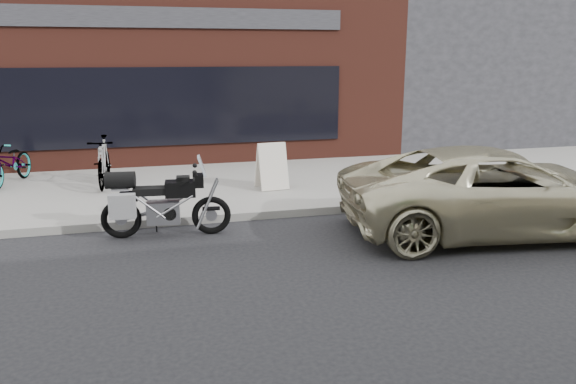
{
  "coord_description": "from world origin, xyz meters",
  "views": [
    {
      "loc": [
        -2.32,
        -5.88,
        3.02
      ],
      "look_at": [
        -0.09,
        2.64,
        0.85
      ],
      "focal_mm": 35.0,
      "sensor_mm": 36.0,
      "label": 1
    }
  ],
  "objects_px": {
    "motorcycle": "(157,203)",
    "minivan": "(496,191)",
    "bicycle_front": "(10,163)",
    "bicycle_rear": "(104,162)",
    "sandwich_sign": "(272,166)"
  },
  "relations": [
    {
      "from": "motorcycle",
      "to": "sandwich_sign",
      "type": "height_order",
      "value": "motorcycle"
    },
    {
      "from": "motorcycle",
      "to": "bicycle_rear",
      "type": "height_order",
      "value": "motorcycle"
    },
    {
      "from": "minivan",
      "to": "sandwich_sign",
      "type": "height_order",
      "value": "minivan"
    },
    {
      "from": "bicycle_front",
      "to": "sandwich_sign",
      "type": "height_order",
      "value": "sandwich_sign"
    },
    {
      "from": "motorcycle",
      "to": "bicycle_front",
      "type": "distance_m",
      "value": 5.24
    },
    {
      "from": "motorcycle",
      "to": "bicycle_rear",
      "type": "relative_size",
      "value": 1.18
    },
    {
      "from": "bicycle_rear",
      "to": "sandwich_sign",
      "type": "distance_m",
      "value": 3.73
    },
    {
      "from": "bicycle_front",
      "to": "bicycle_rear",
      "type": "height_order",
      "value": "bicycle_rear"
    },
    {
      "from": "motorcycle",
      "to": "bicycle_rear",
      "type": "distance_m",
      "value": 3.67
    },
    {
      "from": "minivan",
      "to": "sandwich_sign",
      "type": "xyz_separation_m",
      "value": [
        -3.13,
        3.58,
        -0.08
      ]
    },
    {
      "from": "minivan",
      "to": "sandwich_sign",
      "type": "bearing_deg",
      "value": 48.46
    },
    {
      "from": "sandwich_sign",
      "to": "bicycle_front",
      "type": "bearing_deg",
      "value": 156.02
    },
    {
      "from": "motorcycle",
      "to": "bicycle_rear",
      "type": "bearing_deg",
      "value": 112.09
    },
    {
      "from": "motorcycle",
      "to": "minivan",
      "type": "bearing_deg",
      "value": -6.38
    },
    {
      "from": "bicycle_front",
      "to": "bicycle_rear",
      "type": "distance_m",
      "value": 2.18
    }
  ]
}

